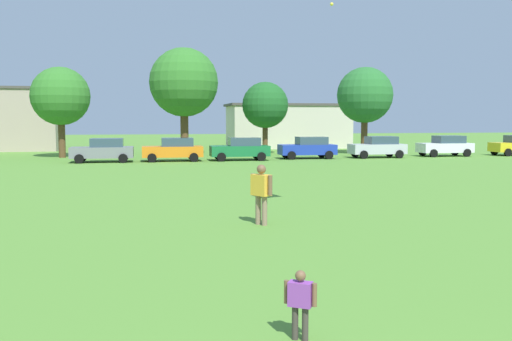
% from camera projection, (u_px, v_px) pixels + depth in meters
% --- Properties ---
extents(ground_plane, '(160.00, 160.00, 0.00)m').
position_uv_depth(ground_plane, '(185.00, 171.00, 32.75)').
color(ground_plane, '#568C33').
extents(child_kite_flyer, '(0.41, 0.32, 0.98)m').
position_uv_depth(child_kite_flyer, '(300.00, 299.00, 7.57)').
color(child_kite_flyer, '#3F3833').
rests_on(child_kite_flyer, ground).
extents(adult_bystander, '(0.58, 0.71, 1.74)m').
position_uv_depth(adult_bystander, '(261.00, 189.00, 15.83)').
color(adult_bystander, '#8C7259').
rests_on(adult_bystander, ground).
extents(parked_car_gray_0, '(4.30, 2.02, 1.68)m').
position_uv_depth(parked_car_gray_0, '(103.00, 150.00, 38.95)').
color(parked_car_gray_0, slate).
rests_on(parked_car_gray_0, ground).
extents(parked_car_orange_1, '(4.30, 2.02, 1.68)m').
position_uv_depth(parked_car_orange_1, '(174.00, 149.00, 39.92)').
color(parked_car_orange_1, orange).
rests_on(parked_car_orange_1, ground).
extents(parked_car_green_2, '(4.30, 2.02, 1.68)m').
position_uv_depth(parked_car_green_2, '(241.00, 149.00, 40.76)').
color(parked_car_green_2, '#196B38').
rests_on(parked_car_green_2, ground).
extents(parked_car_blue_3, '(4.30, 2.02, 1.68)m').
position_uv_depth(parked_car_blue_3, '(308.00, 147.00, 42.55)').
color(parked_car_blue_3, '#1E38AD').
rests_on(parked_car_blue_3, ground).
extents(parked_car_silver_4, '(4.30, 2.02, 1.68)m').
position_uv_depth(parked_car_silver_4, '(378.00, 147.00, 43.50)').
color(parked_car_silver_4, silver).
rests_on(parked_car_silver_4, ground).
extents(parked_car_white_5, '(4.30, 2.02, 1.68)m').
position_uv_depth(parked_car_white_5, '(446.00, 146.00, 45.25)').
color(parked_car_white_5, white).
rests_on(parked_car_white_5, ground).
extents(tree_left, '(4.56, 4.56, 7.10)m').
position_uv_depth(tree_left, '(60.00, 96.00, 43.30)').
color(tree_left, brown).
rests_on(tree_left, ground).
extents(tree_center, '(5.77, 5.77, 8.99)m').
position_uv_depth(tree_center, '(184.00, 83.00, 46.41)').
color(tree_center, brown).
rests_on(tree_center, ground).
extents(tree_right, '(4.01, 4.01, 6.25)m').
position_uv_depth(tree_right, '(265.00, 105.00, 48.16)').
color(tree_right, brown).
rests_on(tree_right, ground).
extents(tree_far_right, '(4.82, 4.82, 7.51)m').
position_uv_depth(tree_far_right, '(365.00, 95.00, 47.90)').
color(tree_far_right, brown).
rests_on(tree_far_right, ground).
extents(house_left, '(12.85, 6.64, 4.63)m').
position_uv_depth(house_left, '(288.00, 126.00, 58.96)').
color(house_left, beige).
rests_on(house_left, ground).
extents(house_right, '(10.04, 6.35, 6.06)m').
position_uv_depth(house_right, '(8.00, 119.00, 53.64)').
color(house_right, tan).
rests_on(house_right, ground).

